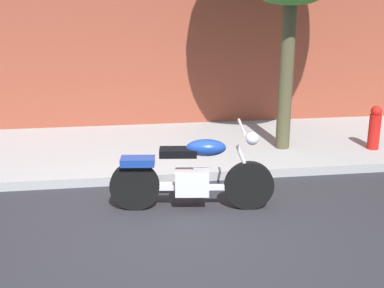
# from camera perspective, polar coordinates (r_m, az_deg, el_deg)

# --- Properties ---
(ground_plane) EXTENTS (60.00, 60.00, 0.00)m
(ground_plane) POSITION_cam_1_polar(r_m,az_deg,el_deg) (6.32, -2.09, -9.52)
(ground_plane) COLOR #28282D
(sidewalk) EXTENTS (24.68, 2.98, 0.14)m
(sidewalk) POSITION_cam_1_polar(r_m,az_deg,el_deg) (9.10, -4.12, -0.59)
(sidewalk) COLOR #A0A0A0
(sidewalk) RESTS_ON ground
(motorcycle) EXTENTS (2.16, 0.71, 1.15)m
(motorcycle) POSITION_cam_1_polar(r_m,az_deg,el_deg) (6.69, -0.02, -3.48)
(motorcycle) COLOR black
(motorcycle) RESTS_ON ground
(fire_hydrant) EXTENTS (0.20, 0.20, 0.91)m
(fire_hydrant) POSITION_cam_1_polar(r_m,az_deg,el_deg) (9.34, 19.69, 1.36)
(fire_hydrant) COLOR red
(fire_hydrant) RESTS_ON ground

